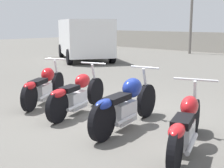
% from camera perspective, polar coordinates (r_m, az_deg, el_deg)
% --- Properties ---
extents(ground_plane, '(60.00, 60.00, 0.00)m').
position_cam_1_polar(ground_plane, '(6.34, -0.07, -5.79)').
color(ground_plane, '#5B5954').
extents(motorcycle_slot_0, '(1.18, 1.90, 0.97)m').
position_cam_1_polar(motorcycle_slot_0, '(7.41, -12.34, -0.33)').
color(motorcycle_slot_0, black).
rests_on(motorcycle_slot_0, ground_plane).
extents(motorcycle_slot_1, '(0.87, 2.04, 0.98)m').
position_cam_1_polar(motorcycle_slot_1, '(6.44, -6.40, -1.86)').
color(motorcycle_slot_1, black).
rests_on(motorcycle_slot_1, ground_plane).
extents(motorcycle_slot_2, '(0.70, 2.19, 1.03)m').
position_cam_1_polar(motorcycle_slot_2, '(5.49, 2.59, -3.57)').
color(motorcycle_slot_2, black).
rests_on(motorcycle_slot_2, ground_plane).
extents(motorcycle_slot_3, '(0.99, 2.04, 0.96)m').
position_cam_1_polar(motorcycle_slot_3, '(4.62, 13.39, -7.34)').
color(motorcycle_slot_3, black).
rests_on(motorcycle_slot_3, ground_plane).
extents(parked_van, '(4.94, 4.13, 2.02)m').
position_cam_1_polar(parked_van, '(15.96, -5.09, 8.46)').
color(parked_van, white).
rests_on(parked_van, ground_plane).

